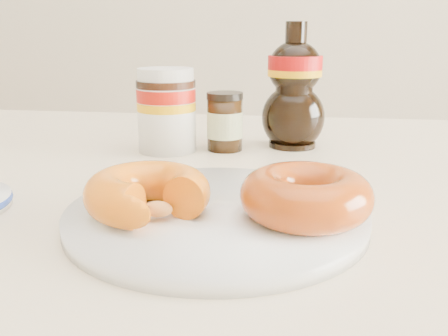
# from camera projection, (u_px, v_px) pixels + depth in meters

# --- Properties ---
(dining_table) EXTENTS (1.40, 0.90, 0.75)m
(dining_table) POSITION_uv_depth(u_px,v_px,m) (273.00, 258.00, 0.55)
(dining_table) COLOR beige
(dining_table) RESTS_ON ground
(plate) EXTENTS (0.26, 0.26, 0.01)m
(plate) POSITION_uv_depth(u_px,v_px,m) (216.00, 214.00, 0.43)
(plate) COLOR white
(plate) RESTS_ON dining_table
(donut_bitten) EXTENTS (0.13, 0.13, 0.04)m
(donut_bitten) POSITION_uv_depth(u_px,v_px,m) (148.00, 193.00, 0.41)
(donut_bitten) COLOR orange
(donut_bitten) RESTS_ON plate
(donut_whole) EXTENTS (0.12, 0.12, 0.04)m
(donut_whole) POSITION_uv_depth(u_px,v_px,m) (306.00, 195.00, 0.41)
(donut_whole) COLOR #922E09
(donut_whole) RESTS_ON plate
(nutella_jar) EXTENTS (0.08, 0.08, 0.11)m
(nutella_jar) POSITION_uv_depth(u_px,v_px,m) (167.00, 107.00, 0.67)
(nutella_jar) COLOR white
(nutella_jar) RESTS_ON dining_table
(syrup_bottle) EXTENTS (0.10, 0.09, 0.17)m
(syrup_bottle) POSITION_uv_depth(u_px,v_px,m) (294.00, 86.00, 0.69)
(syrup_bottle) COLOR black
(syrup_bottle) RESTS_ON dining_table
(dark_jar) EXTENTS (0.05, 0.05, 0.08)m
(dark_jar) POSITION_uv_depth(u_px,v_px,m) (225.00, 122.00, 0.68)
(dark_jar) COLOR black
(dark_jar) RESTS_ON dining_table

